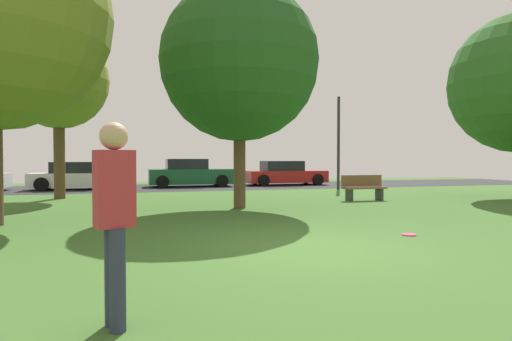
{
  "coord_description": "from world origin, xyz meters",
  "views": [
    {
      "loc": [
        -2.86,
        -6.64,
        1.48
      ],
      "look_at": [
        0.0,
        3.29,
        1.2
      ],
      "focal_mm": 29.97,
      "sensor_mm": 36.0,
      "label": 1
    }
  ],
  "objects_px": {
    "oak_tree_center": "(58,81)",
    "person_catcher": "(114,214)",
    "parked_car_red": "(285,174)",
    "park_bench": "(363,187)",
    "oak_tree_right": "(239,62)",
    "frisbee_disc": "(409,235)",
    "parked_car_white": "(80,177)",
    "street_lamp_post": "(338,143)",
    "parked_car_green": "(190,174)"
  },
  "relations": [
    {
      "from": "parked_car_white",
      "to": "park_bench",
      "type": "relative_size",
      "value": 2.85
    },
    {
      "from": "parked_car_green",
      "to": "parked_car_red",
      "type": "distance_m",
      "value": 5.39
    },
    {
      "from": "oak_tree_center",
      "to": "person_catcher",
      "type": "distance_m",
      "value": 14.05
    },
    {
      "from": "frisbee_disc",
      "to": "parked_car_white",
      "type": "height_order",
      "value": "parked_car_white"
    },
    {
      "from": "parked_car_red",
      "to": "parked_car_green",
      "type": "bearing_deg",
      "value": 179.5
    },
    {
      "from": "oak_tree_right",
      "to": "parked_car_red",
      "type": "distance_m",
      "value": 12.29
    },
    {
      "from": "oak_tree_right",
      "to": "street_lamp_post",
      "type": "relative_size",
      "value": 1.5
    },
    {
      "from": "parked_car_green",
      "to": "oak_tree_center",
      "type": "bearing_deg",
      "value": -134.34
    },
    {
      "from": "oak_tree_center",
      "to": "parked_car_white",
      "type": "bearing_deg",
      "value": 88.28
    },
    {
      "from": "park_bench",
      "to": "oak_tree_center",
      "type": "bearing_deg",
      "value": -19.47
    },
    {
      "from": "parked_car_green",
      "to": "park_bench",
      "type": "distance_m",
      "value": 10.66
    },
    {
      "from": "parked_car_red",
      "to": "oak_tree_center",
      "type": "bearing_deg",
      "value": -152.74
    },
    {
      "from": "oak_tree_center",
      "to": "oak_tree_right",
      "type": "height_order",
      "value": "oak_tree_right"
    },
    {
      "from": "parked_car_green",
      "to": "park_bench",
      "type": "xyz_separation_m",
      "value": [
        4.99,
        -9.42,
        -0.22
      ]
    },
    {
      "from": "parked_car_red",
      "to": "frisbee_disc",
      "type": "bearing_deg",
      "value": -101.35
    },
    {
      "from": "oak_tree_right",
      "to": "frisbee_disc",
      "type": "relative_size",
      "value": 24.98
    },
    {
      "from": "oak_tree_center",
      "to": "frisbee_disc",
      "type": "xyz_separation_m",
      "value": [
        7.77,
        -10.21,
        -4.37
      ]
    },
    {
      "from": "park_bench",
      "to": "street_lamp_post",
      "type": "relative_size",
      "value": 0.36
    },
    {
      "from": "oak_tree_right",
      "to": "parked_car_green",
      "type": "bearing_deg",
      "value": 90.87
    },
    {
      "from": "person_catcher",
      "to": "park_bench",
      "type": "xyz_separation_m",
      "value": [
        8.06,
        9.68,
        -0.55
      ]
    },
    {
      "from": "oak_tree_center",
      "to": "park_bench",
      "type": "relative_size",
      "value": 3.89
    },
    {
      "from": "oak_tree_center",
      "to": "person_catcher",
      "type": "bearing_deg",
      "value": -79.5
    },
    {
      "from": "person_catcher",
      "to": "parked_car_green",
      "type": "xyz_separation_m",
      "value": [
        3.07,
        19.1,
        -0.33
      ]
    },
    {
      "from": "oak_tree_center",
      "to": "parked_car_green",
      "type": "distance_m",
      "value": 8.77
    },
    {
      "from": "oak_tree_center",
      "to": "parked_car_green",
      "type": "xyz_separation_m",
      "value": [
        5.56,
        5.69,
        -3.71
      ]
    },
    {
      "from": "oak_tree_right",
      "to": "oak_tree_center",
      "type": "bearing_deg",
      "value": 139.8
    },
    {
      "from": "parked_car_red",
      "to": "park_bench",
      "type": "relative_size",
      "value": 2.84
    },
    {
      "from": "parked_car_green",
      "to": "park_bench",
      "type": "bearing_deg",
      "value": -62.08
    },
    {
      "from": "oak_tree_right",
      "to": "frisbee_disc",
      "type": "distance_m",
      "value": 7.21
    },
    {
      "from": "park_bench",
      "to": "parked_car_green",
      "type": "bearing_deg",
      "value": -62.08
    },
    {
      "from": "parked_car_red",
      "to": "person_catcher",
      "type": "bearing_deg",
      "value": -113.95
    },
    {
      "from": "park_bench",
      "to": "street_lamp_post",
      "type": "distance_m",
      "value": 5.81
    },
    {
      "from": "oak_tree_center",
      "to": "oak_tree_right",
      "type": "xyz_separation_m",
      "value": [
        5.72,
        -4.83,
        -0.02
      ]
    },
    {
      "from": "oak_tree_right",
      "to": "park_bench",
      "type": "distance_m",
      "value": 6.31
    },
    {
      "from": "frisbee_disc",
      "to": "parked_car_green",
      "type": "relative_size",
      "value": 0.06
    },
    {
      "from": "oak_tree_center",
      "to": "street_lamp_post",
      "type": "bearing_deg",
      "value": 7.17
    },
    {
      "from": "oak_tree_center",
      "to": "person_catcher",
      "type": "relative_size",
      "value": 3.46
    },
    {
      "from": "oak_tree_center",
      "to": "park_bench",
      "type": "distance_m",
      "value": 11.86
    },
    {
      "from": "street_lamp_post",
      "to": "oak_tree_center",
      "type": "bearing_deg",
      "value": -172.83
    },
    {
      "from": "oak_tree_center",
      "to": "parked_car_white",
      "type": "xyz_separation_m",
      "value": [
        0.15,
        4.97,
        -3.77
      ]
    },
    {
      "from": "oak_tree_center",
      "to": "street_lamp_post",
      "type": "distance_m",
      "value": 12.52
    },
    {
      "from": "oak_tree_center",
      "to": "parked_car_white",
      "type": "relative_size",
      "value": 1.36
    },
    {
      "from": "parked_car_white",
      "to": "street_lamp_post",
      "type": "xyz_separation_m",
      "value": [
        12.09,
        -3.43,
        1.64
      ]
    },
    {
      "from": "oak_tree_right",
      "to": "street_lamp_post",
      "type": "xyz_separation_m",
      "value": [
        6.52,
        6.37,
        -2.11
      ]
    },
    {
      "from": "parked_car_white",
      "to": "person_catcher",
      "type": "bearing_deg",
      "value": -82.76
    },
    {
      "from": "frisbee_disc",
      "to": "parked_car_green",
      "type": "xyz_separation_m",
      "value": [
        -2.21,
        15.89,
        0.67
      ]
    },
    {
      "from": "street_lamp_post",
      "to": "oak_tree_right",
      "type": "bearing_deg",
      "value": -135.67
    },
    {
      "from": "oak_tree_center",
      "to": "person_catcher",
      "type": "xyz_separation_m",
      "value": [
        2.49,
        -13.41,
        -3.38
      ]
    },
    {
      "from": "parked_car_red",
      "to": "street_lamp_post",
      "type": "height_order",
      "value": "street_lamp_post"
    },
    {
      "from": "parked_car_red",
      "to": "street_lamp_post",
      "type": "bearing_deg",
      "value": -72.56
    }
  ]
}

